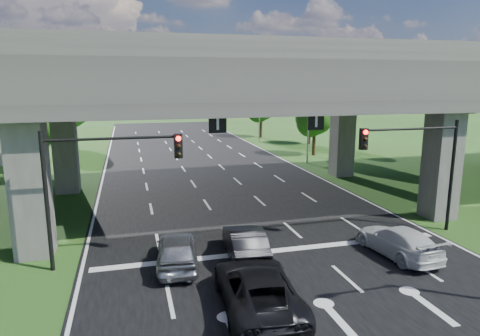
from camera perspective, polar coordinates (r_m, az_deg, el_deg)
name	(u,v)px	position (r m, az deg, el deg)	size (l,w,h in m)	color
ground	(306,284)	(17.90, 8.80, -15.06)	(160.00, 160.00, 0.00)	#274516
road	(241,212)	(26.69, 0.20, -5.83)	(18.00, 120.00, 0.03)	black
overpass	(233,82)	(27.41, -0.89, 11.41)	(80.00, 15.00, 10.00)	#383532
signal_right	(419,156)	(23.80, 22.76, 1.47)	(5.76, 0.54, 6.00)	black
signal_left	(100,172)	(18.97, -18.21, -0.56)	(5.76, 0.54, 6.00)	black
streetlight_far	(305,104)	(42.12, 8.68, 8.49)	(3.38, 0.25, 10.00)	gray
streetlight_beyond	(257,98)	(57.14, 2.24, 9.37)	(3.38, 0.25, 10.00)	gray
tree_left_near	(40,118)	(41.40, -25.13, 6.06)	(4.50, 4.50, 7.80)	black
tree_left_mid	(24,119)	(49.85, -26.89, 5.91)	(3.91, 3.90, 6.76)	black
tree_left_far	(73,105)	(57.04, -21.38, 7.88)	(4.80, 4.80, 8.32)	black
tree_right_near	(315,114)	(47.05, 10.01, 7.10)	(4.20, 4.20, 7.28)	black
tree_right_mid	(310,112)	(55.57, 9.37, 7.44)	(3.91, 3.90, 6.76)	black
tree_right_far	(261,104)	(61.58, 2.88, 8.56)	(4.50, 4.50, 7.80)	black
car_silver	(177,250)	(19.11, -8.39, -10.74)	(1.75, 4.34, 1.48)	#9C9EA3
car_dark	(245,243)	(19.64, 0.66, -9.99)	(1.56, 4.48, 1.48)	black
car_white	(398,241)	(21.33, 20.29, -9.13)	(1.89, 4.65, 1.35)	silver
car_trailing	(258,289)	(15.60, 2.36, -15.82)	(2.58, 5.60, 1.55)	black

